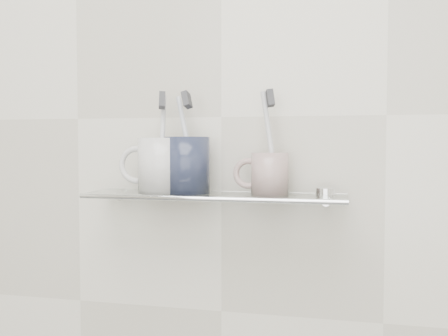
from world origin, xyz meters
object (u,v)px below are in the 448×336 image
(mug_left, at_px, (162,165))
(mug_right, at_px, (270,174))
(shelf_glass, at_px, (214,196))
(mug_center, at_px, (187,165))

(mug_left, distance_m, mug_right, 0.21)
(shelf_glass, distance_m, mug_center, 0.08)
(mug_center, distance_m, mug_right, 0.16)
(mug_left, bearing_deg, mug_right, -0.65)
(mug_right, bearing_deg, mug_center, 168.42)
(mug_left, bearing_deg, mug_center, -0.65)
(mug_right, bearing_deg, mug_left, 168.42)
(mug_left, distance_m, mug_center, 0.05)
(shelf_glass, bearing_deg, mug_right, 2.68)
(mug_right, bearing_deg, shelf_glass, 171.10)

